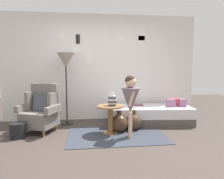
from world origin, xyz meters
name	(u,v)px	position (x,y,z in m)	size (l,w,h in m)	color
ground_plane	(110,147)	(0.00, 0.00, 0.00)	(12.00, 12.00, 0.00)	#423833
gallery_wall	(101,67)	(0.00, 1.95, 1.30)	(4.80, 0.12, 2.60)	silver
rug	(117,135)	(0.19, 0.56, 0.01)	(1.85, 1.18, 0.01)	#333842
armchair	(41,110)	(-1.29, 1.03, 0.44)	(0.89, 0.79, 0.97)	#9E7042
daybed	(149,115)	(1.07, 1.34, 0.20)	(1.96, 0.96, 0.40)	#4C4742
pillow_head	(183,103)	(1.83, 1.23, 0.49)	(0.16, 0.12, 0.18)	gray
pillow_mid	(174,102)	(1.67, 1.33, 0.49)	(0.20, 0.12, 0.18)	#D64C56
pillow_back	(171,103)	(1.55, 1.24, 0.49)	(0.20, 0.12, 0.17)	gray
side_table	(110,114)	(0.09, 0.71, 0.39)	(0.52, 0.52, 0.56)	olive
vase_striped	(112,100)	(0.13, 0.71, 0.67)	(0.19, 0.19, 0.26)	#2D384C
floor_lamp	(66,63)	(-0.83, 1.52, 1.40)	(0.39, 0.39, 1.63)	black
person_child	(130,98)	(0.43, 0.43, 0.75)	(0.34, 0.34, 1.16)	#D8AD8E
book_on_daybed	(138,105)	(0.85, 1.49, 0.42)	(0.22, 0.16, 0.03)	#7F4457
demijohn_near	(119,123)	(0.28, 0.80, 0.18)	(0.36, 0.36, 0.44)	#473323
demijohn_far	(133,122)	(0.60, 0.90, 0.17)	(0.33, 0.33, 0.42)	#473323
magazine_basket	(18,130)	(-1.65, 0.67, 0.14)	(0.28, 0.28, 0.28)	black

